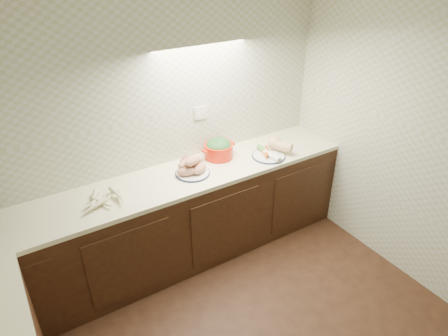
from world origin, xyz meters
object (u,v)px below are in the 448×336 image
sweet_potato_plate (192,167)px  dutch_oven (219,148)px  onion_bowl (188,163)px  parsnip_pile (111,200)px  veg_plate (271,149)px

sweet_potato_plate → dutch_oven: 0.39m
dutch_oven → onion_bowl: bearing=-179.3°
parsnip_pile → sweet_potato_plate: bearing=5.9°
parsnip_pile → onion_bowl: size_ratio=2.39×
veg_plate → parsnip_pile: bearing=-179.6°
veg_plate → dutch_oven: bearing=156.5°
sweet_potato_plate → onion_bowl: (0.02, 0.12, -0.02)m
onion_bowl → dutch_oven: size_ratio=0.44×
sweet_potato_plate → veg_plate: (0.83, -0.07, -0.01)m
sweet_potato_plate → veg_plate: 0.84m
parsnip_pile → dutch_oven: (1.12, 0.22, 0.06)m
veg_plate → onion_bowl: bearing=166.6°
parsnip_pile → onion_bowl: 0.81m
dutch_oven → parsnip_pile: bearing=-170.4°
sweet_potato_plate → dutch_oven: dutch_oven is taller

